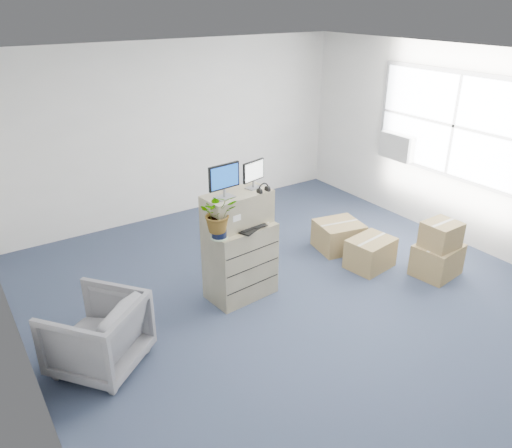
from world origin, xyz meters
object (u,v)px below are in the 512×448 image
at_px(filing_cabinet_lower, 240,261).
at_px(water_bottle, 244,216).
at_px(keyboard, 252,228).
at_px(monitor_left, 224,179).
at_px(office_chair, 97,331).
at_px(monitor_right, 254,173).
at_px(potted_plant, 219,218).

distance_m(filing_cabinet_lower, water_bottle, 0.58).
xyz_separation_m(filing_cabinet_lower, keyboard, (0.07, -0.14, 0.48)).
xyz_separation_m(monitor_left, office_chair, (-1.67, -0.33, -1.14)).
distance_m(filing_cabinet_lower, monitor_right, 1.09).
relative_size(monitor_right, potted_plant, 0.59).
bearing_deg(monitor_right, filing_cabinet_lower, -178.09).
xyz_separation_m(water_bottle, office_chair, (-1.94, -0.35, -0.63)).
height_order(keyboard, water_bottle, water_bottle).
relative_size(filing_cabinet_lower, monitor_left, 2.35).
relative_size(monitor_right, keyboard, 0.86).
bearing_deg(keyboard, monitor_right, 27.00).
bearing_deg(monitor_right, monitor_left, 175.06).
xyz_separation_m(filing_cabinet_lower, potted_plant, (-0.36, -0.14, 0.72)).
bearing_deg(office_chair, filing_cabinet_lower, 151.82).
bearing_deg(monitor_left, office_chair, -174.45).
distance_m(filing_cabinet_lower, potted_plant, 0.81).
height_order(monitor_left, keyboard, monitor_left).
relative_size(water_bottle, potted_plant, 0.38).
xyz_separation_m(filing_cabinet_lower, office_chair, (-1.87, -0.33, -0.05)).
height_order(monitor_right, potted_plant, monitor_right).
bearing_deg(monitor_right, keyboard, -142.97).
bearing_deg(water_bottle, filing_cabinet_lower, -165.64).
relative_size(monitor_left, monitor_right, 1.20).
relative_size(keyboard, office_chair, 0.46).
bearing_deg(office_chair, keyboard, 147.36).
bearing_deg(keyboard, monitor_left, 128.20).
relative_size(water_bottle, office_chair, 0.26).
relative_size(keyboard, potted_plant, 0.68).
distance_m(monitor_left, keyboard, 0.68).
bearing_deg(filing_cabinet_lower, potted_plant, -164.47).
distance_m(monitor_right, keyboard, 0.64).
xyz_separation_m(filing_cabinet_lower, monitor_left, (-0.20, -0.00, 1.09)).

